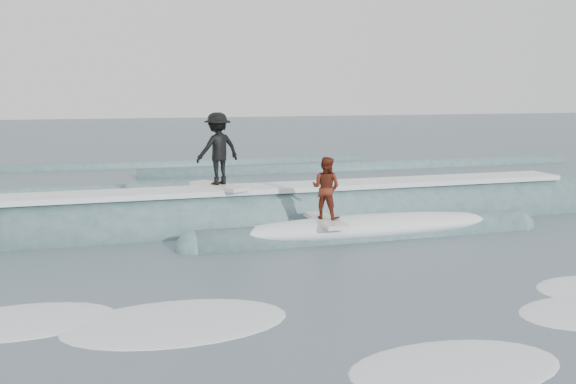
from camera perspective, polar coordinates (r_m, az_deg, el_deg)
name	(u,v)px	position (r m, az deg, el deg)	size (l,w,h in m)	color
ground	(384,301)	(11.90, 8.56, -9.54)	(160.00, 160.00, 0.00)	#3D5159
breaking_wave	(289,225)	(17.93, 0.05, -2.96)	(23.53, 3.85, 2.15)	#385E5E
surfer_black	(218,151)	(17.43, -6.26, 3.66)	(1.43, 2.04, 2.04)	silver
surfer_red	(326,192)	(16.06, 3.39, -0.02)	(0.95, 2.01, 1.66)	silver
whitewater	(419,323)	(10.93, 11.61, -11.34)	(14.55, 5.51, 0.10)	white
far_swells	(201,177)	(28.41, -7.75, 1.33)	(40.01, 8.65, 0.80)	#385E5E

